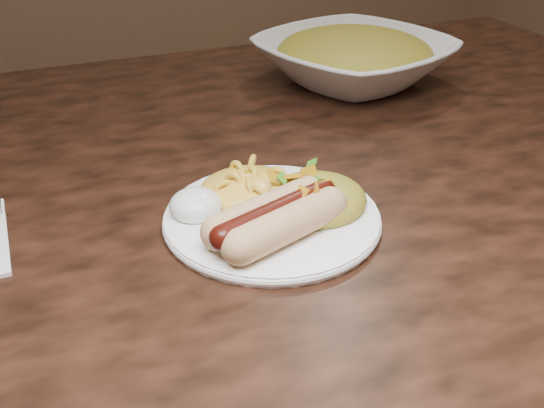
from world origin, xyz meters
name	(u,v)px	position (x,y,z in m)	size (l,w,h in m)	color
table	(140,271)	(0.00, 0.00, 0.66)	(1.60, 0.90, 0.75)	#3D1E13
plate	(272,218)	(0.11, -0.10, 0.76)	(0.20, 0.20, 0.01)	white
hotdog	(276,217)	(0.10, -0.13, 0.78)	(0.12, 0.10, 0.03)	#E0A985
mac_and_cheese	(247,176)	(0.10, -0.06, 0.78)	(0.09, 0.08, 0.04)	#FFE64F
sour_cream	(195,199)	(0.05, -0.08, 0.77)	(0.05, 0.05, 0.03)	white
taco_salad	(316,190)	(0.15, -0.10, 0.78)	(0.10, 0.09, 0.04)	#C3852A
serving_bowl	(354,61)	(0.37, 0.21, 0.78)	(0.26, 0.26, 0.06)	silver
bowl_filling	(355,48)	(0.37, 0.21, 0.80)	(0.22, 0.22, 0.05)	#C3852A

